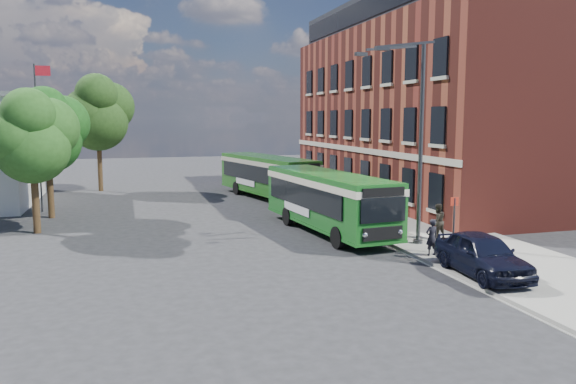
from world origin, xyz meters
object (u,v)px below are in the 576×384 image
object	(u,v)px
bus_front	(328,197)
parked_car	(482,254)
street_lamp	(414,140)
bus_rear	(267,173)

from	to	relation	value
bus_front	parked_car	distance (m)	9.82
street_lamp	bus_front	distance (m)	5.65
street_lamp	bus_front	bearing A→B (deg)	121.06
bus_rear	parked_car	size ratio (longest dim) A/B	2.54
bus_front	parked_car	size ratio (longest dim) A/B	2.39
street_lamp	parked_car	world-z (taller)	street_lamp
bus_front	bus_rear	size ratio (longest dim) A/B	0.94
street_lamp	bus_front	xyz separation A→B (m)	(-2.49, 4.13, -2.96)
bus_rear	parked_car	distance (m)	22.36
bus_front	bus_rear	xyz separation A→B (m)	(0.00, 12.75, 0.00)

